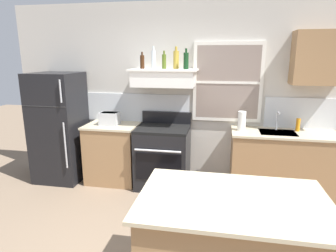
% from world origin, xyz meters
% --- Properties ---
extents(back_wall, '(5.40, 0.11, 2.70)m').
position_xyz_m(back_wall, '(0.03, 2.23, 1.35)').
color(back_wall, beige).
rests_on(back_wall, ground_plane).
extents(refrigerator, '(0.70, 0.72, 1.68)m').
position_xyz_m(refrigerator, '(-1.90, 1.84, 0.84)').
color(refrigerator, black).
rests_on(refrigerator, ground_plane).
extents(counter_left_of_stove, '(0.79, 0.63, 0.91)m').
position_xyz_m(counter_left_of_stove, '(-1.05, 1.90, 0.46)').
color(counter_left_of_stove, '#9E754C').
rests_on(counter_left_of_stove, ground_plane).
extents(toaster, '(0.30, 0.20, 0.19)m').
position_xyz_m(toaster, '(-1.08, 1.88, 1.01)').
color(toaster, silver).
rests_on(toaster, counter_left_of_stove).
extents(stove_range, '(0.76, 0.69, 1.09)m').
position_xyz_m(stove_range, '(-0.25, 1.86, 0.46)').
color(stove_range, black).
rests_on(stove_range, ground_plane).
extents(range_hood_shelf, '(0.96, 0.52, 0.24)m').
position_xyz_m(range_hood_shelf, '(-0.25, 1.96, 1.62)').
color(range_hood_shelf, white).
extents(bottle_brown_stout, '(0.06, 0.06, 0.24)m').
position_xyz_m(bottle_brown_stout, '(-0.57, 1.98, 1.84)').
color(bottle_brown_stout, '#381E0F').
rests_on(bottle_brown_stout, range_hood_shelf).
extents(bottle_clear_tall, '(0.06, 0.06, 0.32)m').
position_xyz_m(bottle_clear_tall, '(-0.41, 1.98, 1.88)').
color(bottle_clear_tall, silver).
rests_on(bottle_clear_tall, range_hood_shelf).
extents(bottle_olive_oil_square, '(0.06, 0.06, 0.25)m').
position_xyz_m(bottle_olive_oil_square, '(-0.25, 1.97, 1.85)').
color(bottle_olive_oil_square, '#4C601E').
rests_on(bottle_olive_oil_square, range_hood_shelf).
extents(bottle_champagne_gold_foil, '(0.08, 0.08, 0.31)m').
position_xyz_m(bottle_champagne_gold_foil, '(-0.08, 2.02, 1.88)').
color(bottle_champagne_gold_foil, '#B29333').
rests_on(bottle_champagne_gold_foil, range_hood_shelf).
extents(bottle_dark_green_wine, '(0.07, 0.07, 0.28)m').
position_xyz_m(bottle_dark_green_wine, '(0.07, 1.92, 1.86)').
color(bottle_dark_green_wine, '#143819').
rests_on(bottle_dark_green_wine, range_hood_shelf).
extents(counter_right_with_sink, '(1.43, 0.63, 0.91)m').
position_xyz_m(counter_right_with_sink, '(1.45, 1.90, 0.46)').
color(counter_right_with_sink, '#9E754C').
rests_on(counter_right_with_sink, ground_plane).
extents(sink_faucet, '(0.03, 0.17, 0.28)m').
position_xyz_m(sink_faucet, '(1.35, 2.00, 1.08)').
color(sink_faucet, silver).
rests_on(sink_faucet, counter_right_with_sink).
extents(paper_towel_roll, '(0.11, 0.11, 0.27)m').
position_xyz_m(paper_towel_roll, '(0.86, 1.90, 1.04)').
color(paper_towel_roll, white).
rests_on(paper_towel_roll, counter_right_with_sink).
extents(dish_soap_bottle, '(0.06, 0.06, 0.18)m').
position_xyz_m(dish_soap_bottle, '(1.63, 2.00, 1.00)').
color(dish_soap_bottle, orange).
rests_on(dish_soap_bottle, counter_right_with_sink).
extents(kitchen_island, '(1.40, 0.90, 0.91)m').
position_xyz_m(kitchen_island, '(0.69, -0.14, 0.46)').
color(kitchen_island, '#9E754C').
rests_on(kitchen_island, ground_plane).
extents(upper_cabinet_right, '(0.64, 0.32, 0.70)m').
position_xyz_m(upper_cabinet_right, '(1.80, 2.04, 1.90)').
color(upper_cabinet_right, '#9E754C').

